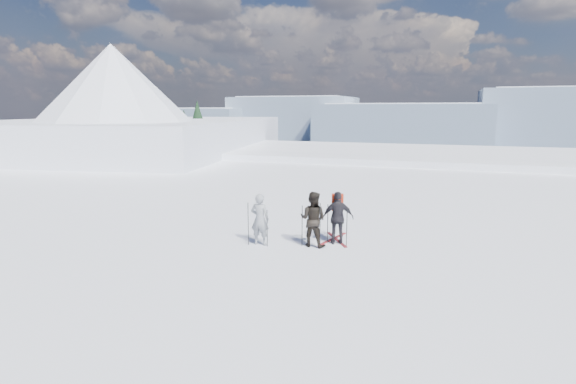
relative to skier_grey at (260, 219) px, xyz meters
name	(u,v)px	position (x,y,z in m)	size (l,w,h in m)	color
lake_basin	(415,230)	(2.99, 27.94, -7.30)	(820.00, 820.00, 71.62)	white
far_mountain_range	(479,121)	(32.59, 452.73, -7.99)	(770.00, 110.00, 53.00)	slate
near_ridge	(155,182)	(-23.60, 27.25, -4.29)	(31.37, 35.68, 25.62)	white
skier_grey	(260,219)	(0.00, 0.00, 0.00)	(0.58, 0.38, 1.59)	gray
skier_dark	(313,219)	(1.56, 0.40, 0.04)	(0.82, 0.64, 1.68)	black
skier_pack	(338,218)	(2.22, 0.88, 0.02)	(0.96, 0.40, 1.63)	black
backpack	(338,182)	(2.14, 1.11, 1.10)	(0.35, 0.20, 0.52)	red
ski_poles	(302,226)	(1.23, 0.32, -0.17)	(2.88, 1.02, 1.37)	black
skis_loose	(335,239)	(2.03, 1.27, -0.78)	(0.99, 1.66, 0.03)	black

